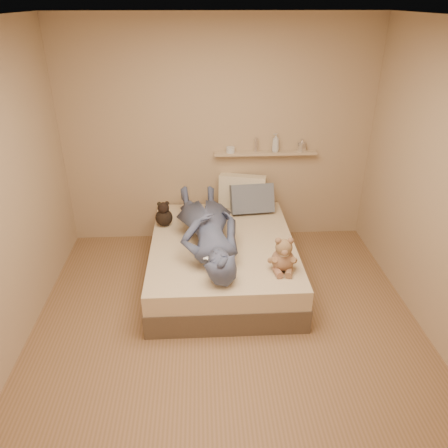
{
  "coord_description": "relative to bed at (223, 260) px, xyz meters",
  "views": [
    {
      "loc": [
        -0.2,
        -3.03,
        2.72
      ],
      "look_at": [
        0.0,
        0.65,
        0.8
      ],
      "focal_mm": 35.0,
      "sensor_mm": 36.0,
      "label": 1
    }
  ],
  "objects": [
    {
      "name": "room",
      "position": [
        0.0,
        -0.93,
        1.08
      ],
      "size": [
        3.8,
        3.8,
        3.8
      ],
      "color": "#896347",
      "rests_on": "ground"
    },
    {
      "name": "bed",
      "position": [
        0.0,
        0.0,
        0.0
      ],
      "size": [
        1.5,
        1.9,
        0.45
      ],
      "color": "brown",
      "rests_on": "floor"
    },
    {
      "name": "game_console",
      "position": [
        -0.11,
        -0.57,
        0.39
      ],
      "size": [
        0.2,
        0.13,
        0.06
      ],
      "color": "#A9ABAF",
      "rests_on": "bed"
    },
    {
      "name": "teddy_bear",
      "position": [
        0.53,
        -0.57,
        0.37
      ],
      "size": [
        0.29,
        0.28,
        0.35
      ],
      "color": "#A6765B",
      "rests_on": "bed"
    },
    {
      "name": "dark_plush",
      "position": [
        -0.63,
        0.4,
        0.35
      ],
      "size": [
        0.19,
        0.19,
        0.3
      ],
      "color": "black",
      "rests_on": "bed"
    },
    {
      "name": "pillow_cream",
      "position": [
        0.28,
        0.83,
        0.43
      ],
      "size": [
        0.58,
        0.32,
        0.41
      ],
      "primitive_type": "cube",
      "rotation": [
        -0.09,
        0.0,
        -0.24
      ],
      "color": "beige",
      "rests_on": "bed"
    },
    {
      "name": "pillow_grey",
      "position": [
        0.38,
        0.69,
        0.4
      ],
      "size": [
        0.52,
        0.31,
        0.37
      ],
      "primitive_type": "cube",
      "rotation": [
        -0.39,
        0.0,
        0.1
      ],
      "color": "slate",
      "rests_on": "bed"
    },
    {
      "name": "person",
      "position": [
        -0.16,
        -0.06,
        0.43
      ],
      "size": [
        0.83,
        1.74,
        0.4
      ],
      "primitive_type": "imported",
      "rotation": [
        0.0,
        0.0,
        3.28
      ],
      "color": "#494E73",
      "rests_on": "bed"
    },
    {
      "name": "wall_shelf",
      "position": [
        0.55,
        0.91,
        0.88
      ],
      "size": [
        1.2,
        0.12,
        0.03
      ],
      "primitive_type": "cube",
      "color": "tan",
      "rests_on": "wall_back"
    },
    {
      "name": "shelf_bottles",
      "position": [
        0.62,
        0.91,
        0.98
      ],
      "size": [
        0.93,
        0.11,
        0.22
      ],
      "color": "silver",
      "rests_on": "wall_shelf"
    }
  ]
}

